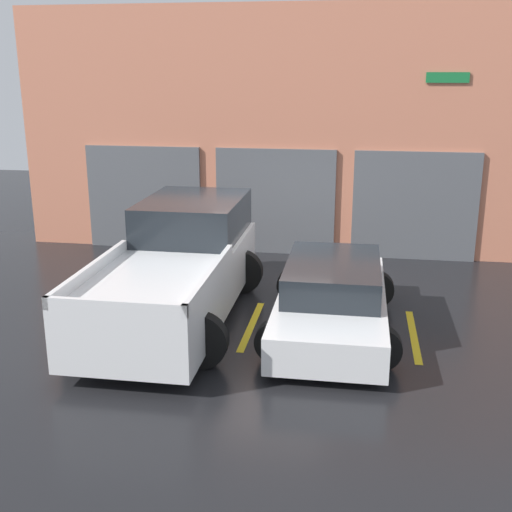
% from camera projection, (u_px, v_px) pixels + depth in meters
% --- Properties ---
extents(ground_plane, '(28.00, 28.00, 0.00)m').
position_uv_depth(ground_plane, '(265.00, 294.00, 12.49)').
color(ground_plane, black).
extents(shophouse_building, '(12.67, 0.68, 5.63)m').
position_uv_depth(shophouse_building, '(286.00, 135.00, 14.83)').
color(shophouse_building, '#D17A5B').
rests_on(shophouse_building, ground).
extents(pickup_truck, '(2.59, 5.39, 1.88)m').
position_uv_depth(pickup_truck, '(178.00, 267.00, 11.24)').
color(pickup_truck, white).
rests_on(pickup_truck, ground).
extents(sedan_white, '(2.17, 4.25, 1.19)m').
position_uv_depth(sedan_white, '(332.00, 298.00, 10.64)').
color(sedan_white, white).
rests_on(sedan_white, ground).
extents(parking_stripe_far_left, '(0.12, 2.20, 0.01)m').
position_uv_depth(parking_stripe_far_left, '(101.00, 316.00, 11.39)').
color(parking_stripe_far_left, gold).
rests_on(parking_stripe_far_left, ground).
extents(parking_stripe_left, '(0.12, 2.20, 0.01)m').
position_uv_depth(parking_stripe_left, '(251.00, 325.00, 10.98)').
color(parking_stripe_left, gold).
rests_on(parking_stripe_left, ground).
extents(parking_stripe_centre, '(0.12, 2.20, 0.01)m').
position_uv_depth(parking_stripe_centre, '(414.00, 335.00, 10.56)').
color(parking_stripe_centre, gold).
rests_on(parking_stripe_centre, ground).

